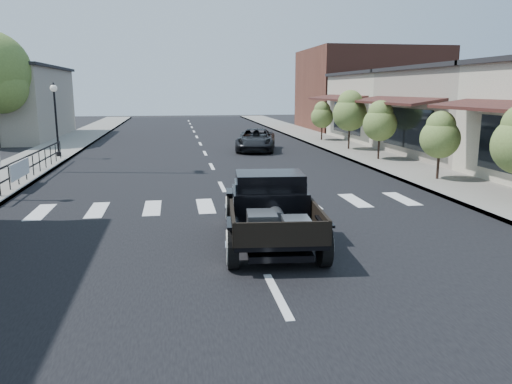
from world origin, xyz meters
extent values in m
plane|color=black|center=(0.00, 0.00, 0.00)|extent=(120.00, 120.00, 0.00)
cube|color=black|center=(0.00, 15.00, 0.01)|extent=(14.00, 80.00, 0.02)
cube|color=gray|center=(-8.50, 15.00, 0.07)|extent=(3.00, 80.00, 0.15)
cube|color=gray|center=(8.50, 15.00, 0.07)|extent=(3.00, 80.00, 0.15)
cube|color=#ADA391|center=(15.00, 13.00, 2.25)|extent=(10.00, 9.00, 4.50)
cube|color=beige|center=(15.00, 22.00, 2.25)|extent=(10.00, 9.00, 4.50)
cube|color=brown|center=(15.50, 32.00, 3.50)|extent=(11.00, 10.00, 7.00)
imported|color=black|center=(3.01, 17.71, 0.64)|extent=(3.06, 4.95, 1.28)
camera|label=1|loc=(-1.68, -10.94, 3.52)|focal=35.00mm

